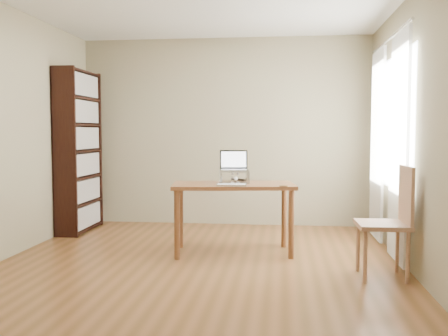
# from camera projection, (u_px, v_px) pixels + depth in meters

# --- Properties ---
(room) EXTENTS (4.04, 4.54, 2.64)m
(room) POSITION_uv_depth(u_px,v_px,m) (200.00, 132.00, 4.75)
(room) COLOR brown
(room) RESTS_ON ground
(bookshelf) EXTENTS (0.30, 0.90, 2.10)m
(bookshelf) POSITION_uv_depth(u_px,v_px,m) (79.00, 151.00, 6.51)
(bookshelf) COLOR black
(bookshelf) RESTS_ON ground
(curtains) EXTENTS (0.03, 1.90, 2.25)m
(curtains) POSITION_uv_depth(u_px,v_px,m) (387.00, 144.00, 5.32)
(curtains) COLOR white
(curtains) RESTS_ON ground
(desk) EXTENTS (1.36, 0.81, 0.75)m
(desk) POSITION_uv_depth(u_px,v_px,m) (233.00, 194.00, 5.32)
(desk) COLOR brown
(desk) RESTS_ON ground
(laptop_stand) EXTENTS (0.32, 0.25, 0.13)m
(laptop_stand) POSITION_uv_depth(u_px,v_px,m) (234.00, 175.00, 5.39)
(laptop_stand) COLOR silver
(laptop_stand) RESTS_ON desk
(laptop) EXTENTS (0.33, 0.29, 0.22)m
(laptop) POSITION_uv_depth(u_px,v_px,m) (235.00, 165.00, 5.43)
(laptop) COLOR silver
(laptop) RESTS_ON laptop_stand
(keyboard) EXTENTS (0.31, 0.14, 0.02)m
(keyboard) POSITION_uv_depth(u_px,v_px,m) (232.00, 185.00, 5.10)
(keyboard) COLOR silver
(keyboard) RESTS_ON desk
(coaster) EXTENTS (0.09, 0.09, 0.01)m
(coaster) POSITION_uv_depth(u_px,v_px,m) (283.00, 186.00, 5.04)
(coaster) COLOR brown
(coaster) RESTS_ON desk
(cat) EXTENTS (0.23, 0.47, 0.14)m
(cat) POSITION_uv_depth(u_px,v_px,m) (233.00, 177.00, 5.42)
(cat) COLOR #493F39
(cat) RESTS_ON desk
(chair) EXTENTS (0.45, 0.45, 1.00)m
(chair) POSITION_uv_depth(u_px,v_px,m) (392.00, 217.00, 4.42)
(chair) COLOR #A87A5B
(chair) RESTS_ON ground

